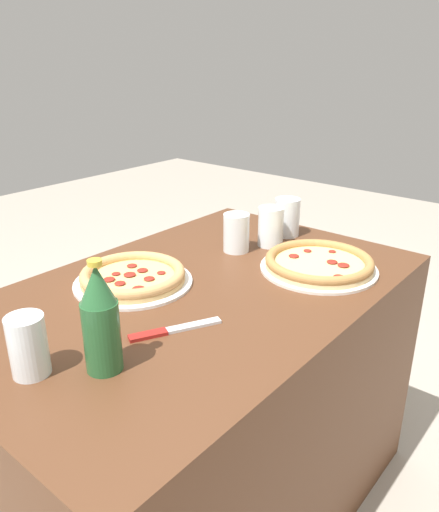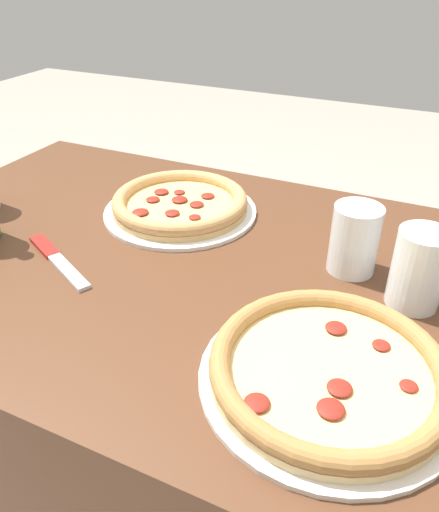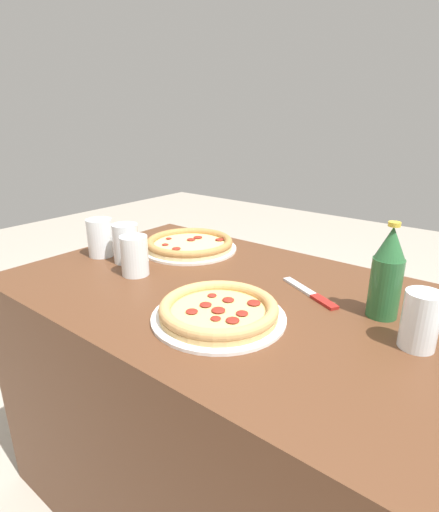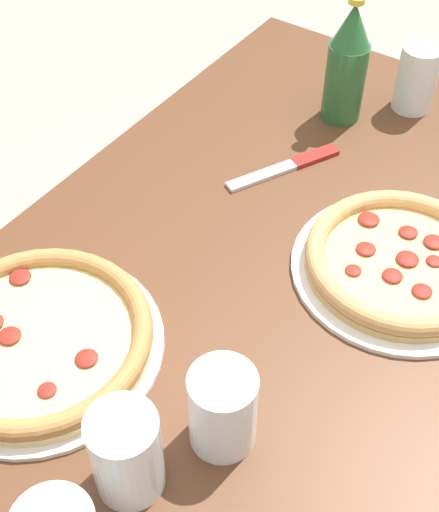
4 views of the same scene
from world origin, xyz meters
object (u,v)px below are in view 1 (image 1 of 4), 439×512
at_px(glass_cola, 271,228).
at_px(pizza_margherita, 133,277).
at_px(pizza_pepperoni, 319,263).
at_px(glass_orange_juice, 28,348).
at_px(glass_lemonade, 287,219).
at_px(beer_bottle, 100,320).
at_px(knife, 171,330).
at_px(glass_water, 236,234).

bearing_deg(glass_cola, pizza_margherita, -13.82).
xyz_separation_m(pizza_pepperoni, glass_orange_juice, (0.78, -0.18, 0.04)).
bearing_deg(glass_lemonade, beer_bottle, 9.57).
xyz_separation_m(pizza_margherita, glass_orange_juice, (0.39, 0.16, 0.04)).
bearing_deg(knife, glass_water, -158.19).
bearing_deg(glass_orange_juice, beer_bottle, 136.41).
bearing_deg(glass_orange_juice, glass_lemonade, -176.86).
bearing_deg(glass_orange_juice, pizza_pepperoni, 167.34).
relative_size(glass_orange_juice, glass_water, 1.03).
bearing_deg(knife, pizza_pepperoni, 170.93).
relative_size(pizza_margherita, glass_orange_juice, 2.58).
distance_m(glass_orange_juice, glass_water, 0.76).
distance_m(glass_water, knife, 0.51).
bearing_deg(knife, glass_orange_juice, -18.90).
bearing_deg(glass_lemonade, glass_water, -10.48).
xyz_separation_m(glass_orange_juice, glass_water, (-0.75, -0.09, -0.00)).
bearing_deg(beer_bottle, pizza_pepperoni, 173.19).
distance_m(glass_orange_juice, knife, 0.30).
relative_size(pizza_margherita, knife, 1.58).
xyz_separation_m(glass_water, glass_cola, (-0.11, 0.05, 0.00)).
distance_m(pizza_pepperoni, beer_bottle, 0.69).
xyz_separation_m(pizza_pepperoni, beer_bottle, (0.68, -0.08, 0.09)).
distance_m(pizza_margherita, glass_orange_juice, 0.42).
bearing_deg(glass_cola, pizza_pepperoni, 70.86).
bearing_deg(pizza_margherita, glass_water, 170.40).
height_order(glass_lemonade, beer_bottle, beer_bottle).
relative_size(glass_lemonade, glass_cola, 1.01).
relative_size(glass_orange_juice, beer_bottle, 0.53).
bearing_deg(glass_water, pizza_pepperoni, 96.53).
bearing_deg(glass_lemonade, glass_orange_juice, 3.14).
bearing_deg(pizza_pepperoni, pizza_margherita, -40.07).
xyz_separation_m(glass_orange_juice, glass_cola, (-0.86, -0.04, 0.00)).
bearing_deg(pizza_margherita, knife, 66.25).
bearing_deg(pizza_pepperoni, glass_water, -83.47).
bearing_deg(knife, beer_bottle, -0.38).
height_order(glass_water, glass_cola, glass_cola).
relative_size(pizza_pepperoni, knife, 1.65).
height_order(pizza_margherita, pizza_pepperoni, pizza_margherita).
relative_size(glass_water, knife, 0.59).
height_order(pizza_pepperoni, glass_lemonade, glass_lemonade).
height_order(pizza_margherita, glass_lemonade, glass_lemonade).
bearing_deg(glass_water, glass_cola, 153.02).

